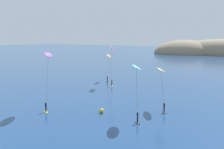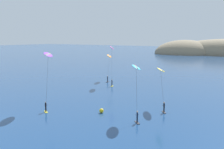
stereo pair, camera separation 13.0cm
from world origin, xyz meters
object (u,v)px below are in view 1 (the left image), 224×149
Objects in this scene: kitesurfer_magenta at (112,51)px; marker_buoy at (102,111)px; kitesurfer_cyan at (136,72)px; kitesurfer_orange at (109,58)px; kitesurfer_purple at (48,59)px; kitesurfer_yellow at (161,73)px.

kitesurfer_magenta is 13.80× the size of marker_buoy.
kitesurfer_magenta is 29.24m from kitesurfer_cyan.
kitesurfer_purple is (8.74, -30.86, 2.22)m from kitesurfer_orange.
marker_buoy is (18.44, -29.01, -5.68)m from kitesurfer_orange.
kitesurfer_orange is 32.15m from kitesurfer_purple.
kitesurfer_cyan is (24.00, -27.89, 0.80)m from kitesurfer_orange.
kitesurfer_magenta is 7.93m from kitesurfer_orange.
kitesurfer_magenta reaches higher than kitesurfer_yellow.
kitesurfer_cyan is at bearing -49.28° from kitesurfer_orange.
kitesurfer_cyan is 0.83× the size of kitesurfer_purple.
kitesurfer_yellow reaches higher than marker_buoy.
kitesurfer_cyan is (19.17, -22.03, -1.48)m from kitesurfer_magenta.
kitesurfer_orange reaches higher than kitesurfer_yellow.
kitesurfer_orange is (-4.83, 5.86, -2.28)m from kitesurfer_magenta.
marker_buoy is (9.70, 1.85, -7.91)m from kitesurfer_purple.
kitesurfer_orange is at bearing 140.65° from kitesurfer_yellow.
kitesurfer_cyan is 7.92m from kitesurfer_yellow.
kitesurfer_yellow is at bearing 56.09° from marker_buoy.
marker_buoy is at bearing 10.78° from kitesurfer_purple.
kitesurfer_purple is at bearing -145.50° from kitesurfer_yellow.
kitesurfer_magenta is at bearing 144.13° from kitesurfer_yellow.
kitesurfer_cyan is at bearing -93.34° from kitesurfer_yellow.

